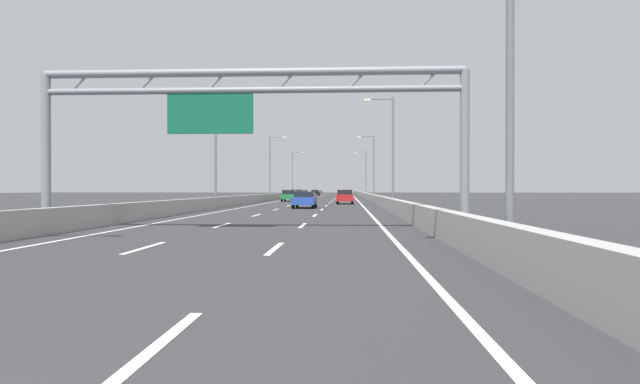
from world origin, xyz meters
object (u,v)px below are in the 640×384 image
(sign_gantry, at_px, (246,106))
(green_car, at_px, (289,196))
(streetlamp_right_far, at_px, (372,163))
(black_car, at_px, (315,193))
(streetlamp_right_mid, at_px, (390,145))
(blue_car, at_px, (305,200))
(streetlamp_left_mid, at_px, (218,146))
(silver_car, at_px, (346,193))
(red_car, at_px, (345,197))
(white_car, at_px, (297,195))
(streetlamp_right_near, at_px, (500,33))
(streetlamp_left_distant, at_px, (294,171))
(streetlamp_right_distant, at_px, (365,171))
(yellow_car, at_px, (303,194))
(streetlamp_left_far, at_px, (271,163))

(sign_gantry, bearing_deg, green_car, 94.19)
(streetlamp_right_far, xyz_separation_m, black_car, (-11.15, 46.40, -4.66))
(streetlamp_right_mid, xyz_separation_m, blue_car, (-7.28, -0.95, -4.68))
(streetlamp_left_mid, xyz_separation_m, blue_car, (7.65, -0.95, -4.68))
(sign_gantry, relative_size, streetlamp_left_mid, 1.78)
(black_car, relative_size, silver_car, 1.09)
(red_car, height_order, white_car, red_car)
(streetlamp_left_mid, bearing_deg, streetlamp_right_near, -65.38)
(streetlamp_left_mid, height_order, red_car, streetlamp_left_mid)
(streetlamp_left_distant, xyz_separation_m, green_car, (3.76, -42.41, -4.65))
(streetlamp_right_distant, bearing_deg, streetlamp_right_near, -90.00)
(streetlamp_left_distant, xyz_separation_m, streetlamp_right_distant, (14.93, 0.00, 0.00))
(sign_gantry, height_order, streetlamp_right_mid, streetlamp_right_mid)
(white_car, height_order, green_car, white_car)
(black_car, xyz_separation_m, blue_car, (3.87, -79.94, -0.01))
(green_car, bearing_deg, blue_car, -80.68)
(yellow_car, xyz_separation_m, black_car, (-0.31, 39.43, 0.01))
(sign_gantry, relative_size, silver_car, 4.06)
(streetlamp_left_far, xyz_separation_m, streetlamp_left_distant, (0.00, 32.59, 0.00))
(streetlamp_right_distant, bearing_deg, silver_car, -123.85)
(yellow_car, xyz_separation_m, blue_car, (3.57, -40.52, -0.00))
(sign_gantry, relative_size, white_car, 3.99)
(yellow_car, bearing_deg, black_car, 90.45)
(streetlamp_right_far, bearing_deg, streetlamp_right_distant, 90.00)
(black_car, bearing_deg, streetlamp_right_near, -84.29)
(white_car, relative_size, silver_car, 1.02)
(sign_gantry, height_order, streetlamp_right_distant, streetlamp_right_distant)
(black_car, height_order, silver_car, silver_car)
(streetlamp_right_distant, bearing_deg, streetlamp_left_mid, -102.90)
(streetlamp_right_distant, distance_m, yellow_car, 28.20)
(sign_gantry, distance_m, green_car, 48.09)
(red_car, xyz_separation_m, blue_car, (-3.35, -12.35, -0.06))
(streetlamp_right_near, distance_m, silver_car, 92.22)
(streetlamp_right_mid, bearing_deg, black_car, 98.04)
(streetlamp_right_mid, xyz_separation_m, streetlamp_right_far, (0.00, 32.59, 0.00))
(streetlamp_left_far, relative_size, black_car, 2.10)
(red_car, bearing_deg, streetlamp_left_distant, 101.56)
(blue_car, bearing_deg, streetlamp_right_far, 77.75)
(streetlamp_right_far, bearing_deg, white_car, 177.82)
(streetlamp_right_mid, distance_m, black_car, 79.91)
(streetlamp_left_far, relative_size, streetlamp_left_distant, 1.00)
(blue_car, xyz_separation_m, white_car, (-3.84, 33.96, 0.05))
(sign_gantry, xyz_separation_m, black_car, (-3.48, 104.00, -4.13))
(black_car, height_order, green_car, green_car)
(streetlamp_left_far, bearing_deg, white_car, 6.33)
(streetlamp_left_mid, distance_m, streetlamp_left_far, 32.59)
(streetlamp_left_mid, relative_size, black_car, 2.10)
(streetlamp_left_mid, bearing_deg, streetlamp_left_distant, 90.00)
(silver_car, bearing_deg, green_car, -101.29)
(streetlamp_right_distant, bearing_deg, green_car, -104.76)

